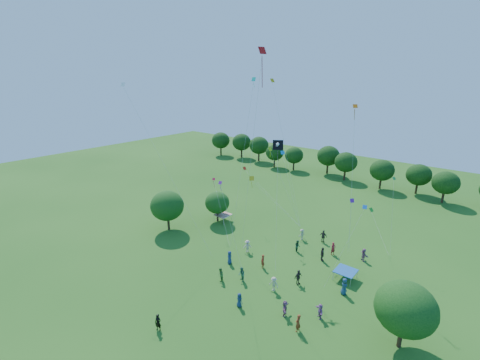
% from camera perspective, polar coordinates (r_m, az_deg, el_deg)
% --- Properties ---
extents(ground, '(160.00, 160.00, 0.00)m').
position_cam_1_polar(ground, '(33.01, -17.24, -24.70)').
color(ground, '#30661E').
extents(near_tree_west, '(4.90, 4.90, 6.04)m').
position_cam_1_polar(near_tree_west, '(48.50, -12.82, -4.48)').
color(near_tree_west, '#422B19').
rests_on(near_tree_west, ground).
extents(near_tree_north, '(3.82, 3.82, 4.85)m').
position_cam_1_polar(near_tree_north, '(50.46, -4.07, -4.03)').
color(near_tree_north, '#422B19').
rests_on(near_tree_north, ground).
extents(near_tree_east, '(4.90, 4.90, 6.09)m').
position_cam_1_polar(near_tree_east, '(31.29, 27.36, -19.65)').
color(near_tree_east, '#422B19').
rests_on(near_tree_east, ground).
extents(treeline, '(88.01, 8.77, 6.77)m').
position_cam_1_polar(treeline, '(73.63, 19.84, 2.80)').
color(treeline, '#422B19').
rests_on(treeline, ground).
extents(tent_red_stripe, '(2.20, 2.20, 1.10)m').
position_cam_1_polar(tent_red_stripe, '(51.25, -3.07, -6.19)').
color(tent_red_stripe, red).
rests_on(tent_red_stripe, ground).
extents(tent_blue, '(2.20, 2.20, 1.10)m').
position_cam_1_polar(tent_blue, '(39.43, 18.27, -15.11)').
color(tent_blue, '#18539D').
rests_on(tent_blue, ground).
extents(man_in_black, '(0.72, 0.61, 1.65)m').
position_cam_1_polar(man_in_black, '(32.45, -14.37, -23.34)').
color(man_in_black, black).
rests_on(man_in_black, ground).
extents(crowd_person_0, '(0.88, 0.92, 1.68)m').
position_cam_1_polar(crowd_person_0, '(40.38, -1.86, -13.59)').
color(crowd_person_0, navy).
rests_on(crowd_person_0, ground).
extents(crowd_person_1, '(0.44, 0.67, 1.77)m').
position_cam_1_polar(crowd_person_1, '(31.90, 10.27, -23.72)').
color(crowd_person_1, maroon).
rests_on(crowd_person_1, ground).
extents(crowd_person_2, '(0.89, 0.85, 1.63)m').
position_cam_1_polar(crowd_person_2, '(43.52, 10.19, -11.43)').
color(crowd_person_2, '#255834').
rests_on(crowd_person_2, ground).
extents(crowd_person_3, '(1.10, 1.16, 1.69)m').
position_cam_1_polar(crowd_person_3, '(42.71, 1.31, -11.68)').
color(crowd_person_3, '#C4AC9C').
rests_on(crowd_person_3, ground).
extents(crowd_person_4, '(0.75, 1.13, 1.77)m').
position_cam_1_polar(crowd_person_4, '(37.43, 10.31, -16.64)').
color(crowd_person_4, '#37302C').
rests_on(crowd_person_4, ground).
extents(crowd_person_5, '(1.51, 1.45, 1.65)m').
position_cam_1_polar(crowd_person_5, '(43.72, 21.13, -12.29)').
color(crowd_person_5, '#9C5B86').
rests_on(crowd_person_5, ground).
extents(crowd_person_6, '(1.00, 1.00, 1.86)m').
position_cam_1_polar(crowd_person_6, '(37.12, 18.02, -17.55)').
color(crowd_person_6, navy).
rests_on(crowd_person_6, ground).
extents(crowd_person_7, '(0.68, 0.77, 1.74)m').
position_cam_1_polar(crowd_person_7, '(43.78, 16.23, -11.64)').
color(crowd_person_7, maroon).
rests_on(crowd_person_7, ground).
extents(crowd_person_8, '(0.75, 0.91, 1.62)m').
position_cam_1_polar(crowd_person_8, '(37.46, -3.51, -16.46)').
color(crowd_person_8, '#33652B').
rests_on(crowd_person_8, ground).
extents(crowd_person_9, '(1.10, 0.54, 1.65)m').
position_cam_1_polar(crowd_person_9, '(36.16, 6.01, -17.91)').
color(crowd_person_9, '#B5AF91').
rests_on(crowd_person_9, ground).
extents(crowd_person_10, '(1.09, 0.53, 1.82)m').
position_cam_1_polar(crowd_person_10, '(46.40, 14.60, -9.67)').
color(crowd_person_10, '#362F2B').
rests_on(crowd_person_10, ground).
extents(crowd_person_11, '(1.05, 1.60, 1.62)m').
position_cam_1_polar(crowd_person_11, '(33.31, 7.99, -21.65)').
color(crowd_person_11, '#94567C').
rests_on(crowd_person_11, ground).
extents(crowd_person_12, '(0.81, 0.53, 1.52)m').
position_cam_1_polar(crowd_person_12, '(34.03, -0.12, -20.56)').
color(crowd_person_12, navy).
rests_on(crowd_person_12, ground).
extents(crowd_person_13, '(0.77, 0.69, 1.73)m').
position_cam_1_polar(crowd_person_13, '(39.65, 4.05, -14.24)').
color(crowd_person_13, maroon).
rests_on(crowd_person_13, ground).
extents(crowd_person_14, '(0.97, 0.86, 1.74)m').
position_cam_1_polar(crowd_person_14, '(37.33, 0.29, -16.45)').
color(crowd_person_14, '#2B6644').
rests_on(crowd_person_14, ground).
extents(crowd_person_15, '(0.81, 1.16, 1.62)m').
position_cam_1_polar(crowd_person_15, '(46.47, 10.94, -9.48)').
color(crowd_person_15, '#A3A182').
rests_on(crowd_person_15, ground).
extents(crowd_person_16, '(1.07, 1.12, 1.82)m').
position_cam_1_polar(crowd_person_16, '(42.12, 14.43, -12.66)').
color(crowd_person_16, '#372D2C').
rests_on(crowd_person_16, ground).
extents(crowd_person_17, '(1.38, 1.32, 1.51)m').
position_cam_1_polar(crowd_person_17, '(33.69, 14.04, -21.67)').
color(crowd_person_17, '#995998').
rests_on(crowd_person_17, ground).
extents(pirate_kite, '(3.56, 4.69, 13.73)m').
position_cam_1_polar(pirate_kite, '(36.84, 6.73, 5.77)').
color(pirate_kite, black).
extents(red_high_kite, '(3.64, 1.41, 23.39)m').
position_cam_1_polar(red_high_kite, '(33.83, 3.25, 15.24)').
color(red_high_kite, red).
extents(small_kite_0, '(12.41, 2.68, 6.23)m').
position_cam_1_polar(small_kite_0, '(52.40, 2.51, 0.28)').
color(small_kite_0, red).
extents(small_kite_1, '(7.60, 2.96, 20.38)m').
position_cam_1_polar(small_kite_1, '(47.77, 6.91, 11.51)').
color(small_kite_1, '#D79D0B').
extents(small_kite_2, '(4.89, 1.76, 11.27)m').
position_cam_1_polar(small_kite_2, '(45.40, 6.30, 3.04)').
color(small_kite_2, '#A1C811').
extents(small_kite_3, '(4.06, 4.28, 3.87)m').
position_cam_1_polar(small_kite_3, '(46.18, 22.60, -5.75)').
color(small_kite_3, '#18881B').
extents(small_kite_4, '(2.62, 2.41, 8.99)m').
position_cam_1_polar(small_kite_4, '(33.27, 19.63, -8.06)').
color(small_kite_4, blue).
extents(small_kite_5, '(0.50, 0.52, 7.17)m').
position_cam_1_polar(small_kite_5, '(39.82, 19.17, -4.99)').
color(small_kite_5, '#721A9F').
extents(small_kite_6, '(11.57, 2.79, 19.99)m').
position_cam_1_polar(small_kite_6, '(39.71, -15.79, 7.51)').
color(small_kite_6, white).
extents(small_kite_7, '(0.54, 5.02, 20.57)m').
position_cam_1_polar(small_kite_7, '(39.36, 1.27, 9.36)').
color(small_kite_7, '#0ED4B3').
extents(small_kite_8, '(7.54, 5.09, 6.52)m').
position_cam_1_polar(small_kite_8, '(45.72, -4.12, -2.43)').
color(small_kite_8, red).
extents(small_kite_9, '(1.79, 1.11, 17.71)m').
position_cam_1_polar(small_kite_9, '(38.98, 19.54, 6.11)').
color(small_kite_9, orange).
extents(small_kite_10, '(8.12, 1.89, 6.41)m').
position_cam_1_polar(small_kite_10, '(47.90, 2.99, -0.76)').
color(small_kite_10, gold).
extents(small_kite_11, '(1.68, 2.85, 9.01)m').
position_cam_1_polar(small_kite_11, '(43.13, 25.56, -2.90)').
color(small_kite_11, '#167B2E').
extents(small_kite_12, '(4.29, 1.36, 10.39)m').
position_cam_1_polar(small_kite_12, '(46.86, 8.10, 2.56)').
color(small_kite_12, '#137DC6').
extents(small_kite_13, '(2.40, 1.41, 11.08)m').
position_cam_1_polar(small_kite_13, '(31.70, -2.24, -5.78)').
color(small_kite_13, '#6C1688').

